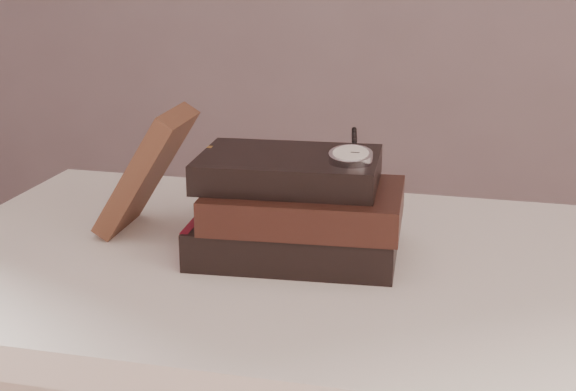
# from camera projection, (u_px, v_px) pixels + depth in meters

# --- Properties ---
(table) EXTENTS (1.00, 0.60, 0.75)m
(table) POSITION_uv_depth(u_px,v_px,m) (320.00, 327.00, 1.06)
(table) COLOR white
(table) RESTS_ON ground
(book_stack) EXTENTS (0.26, 0.19, 0.12)m
(book_stack) POSITION_uv_depth(u_px,v_px,m) (297.00, 210.00, 1.03)
(book_stack) COLOR black
(book_stack) RESTS_ON table
(journal) EXTENTS (0.12, 0.12, 0.17)m
(journal) POSITION_uv_depth(u_px,v_px,m) (147.00, 171.00, 1.11)
(journal) COLOR #422419
(journal) RESTS_ON table
(pocket_watch) EXTENTS (0.06, 0.15, 0.02)m
(pocket_watch) POSITION_uv_depth(u_px,v_px,m) (351.00, 155.00, 0.99)
(pocket_watch) COLOR silver
(pocket_watch) RESTS_ON book_stack
(eyeglasses) EXTENTS (0.11, 0.13, 0.05)m
(eyeglasses) POSITION_uv_depth(u_px,v_px,m) (241.00, 178.00, 1.12)
(eyeglasses) COLOR silver
(eyeglasses) RESTS_ON book_stack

